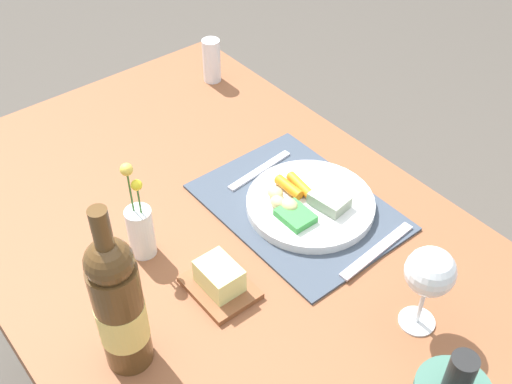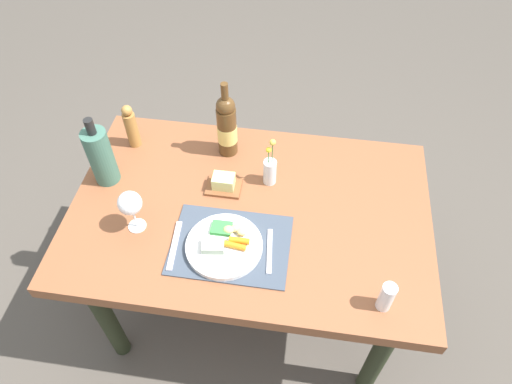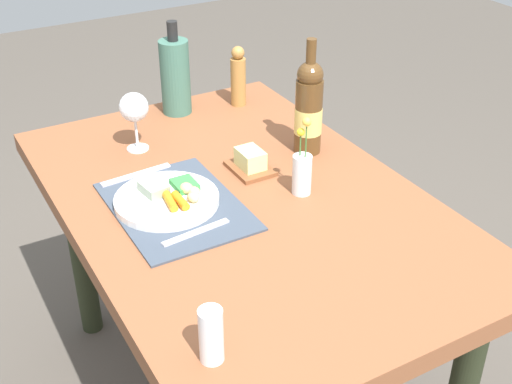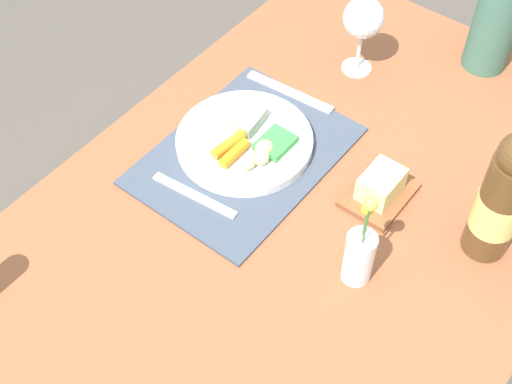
{
  "view_description": "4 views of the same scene",
  "coord_description": "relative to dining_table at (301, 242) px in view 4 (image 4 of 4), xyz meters",
  "views": [
    {
      "loc": [
        -0.72,
        0.49,
        1.62
      ],
      "look_at": [
        -0.0,
        -0.09,
        0.79
      ],
      "focal_mm": 44.43,
      "sensor_mm": 36.0,
      "label": 1
    },
    {
      "loc": [
        0.17,
        -1.02,
        2.06
      ],
      "look_at": [
        0.02,
        0.05,
        0.77
      ],
      "focal_mm": 32.58,
      "sensor_mm": 36.0,
      "label": 2
    },
    {
      "loc": [
        1.29,
        -0.69,
        1.64
      ],
      "look_at": [
        0.09,
        -0.01,
        0.79
      ],
      "focal_mm": 47.62,
      "sensor_mm": 36.0,
      "label": 3
    },
    {
      "loc": [
        0.65,
        0.4,
        1.73
      ],
      "look_at": [
        0.08,
        -0.05,
        0.83
      ],
      "focal_mm": 49.7,
      "sensor_mm": 36.0,
      "label": 4
    }
  ],
  "objects": [
    {
      "name": "fork",
      "position": [
        -0.23,
        -0.2,
        0.1
      ],
      "size": [
        0.03,
        0.2,
        0.0
      ],
      "primitive_type": "cube",
      "rotation": [
        0.0,
        0.0,
        0.08
      ],
      "color": "silver",
      "rests_on": "placemat"
    },
    {
      "name": "dinner_plate",
      "position": [
        -0.06,
        -0.18,
        0.11
      ],
      "size": [
        0.26,
        0.26,
        0.05
      ],
      "color": "white",
      "rests_on": "placemat"
    },
    {
      "name": "knife",
      "position": [
        0.1,
        -0.17,
        0.1
      ],
      "size": [
        0.03,
        0.18,
        0.0
      ],
      "primitive_type": "cube",
      "rotation": [
        0.0,
        0.0,
        0.1
      ],
      "color": "silver",
      "rests_on": "placemat"
    },
    {
      "name": "wine_glass",
      "position": [
        -0.38,
        -0.13,
        0.22
      ],
      "size": [
        0.08,
        0.08,
        0.17
      ],
      "color": "white",
      "rests_on": "dining_table"
    },
    {
      "name": "cooler_bottle",
      "position": [
        -0.56,
        0.07,
        0.22
      ],
      "size": [
        0.09,
        0.09,
        0.29
      ],
      "color": "#3C6657",
      "rests_on": "dining_table"
    },
    {
      "name": "placemat",
      "position": [
        -0.04,
        -0.17,
        0.1
      ],
      "size": [
        0.4,
        0.3,
        0.01
      ],
      "primitive_type": "cube",
      "color": "#3B4553",
      "rests_on": "dining_table"
    },
    {
      "name": "flower_vase",
      "position": [
        0.05,
        0.14,
        0.16
      ],
      "size": [
        0.05,
        0.05,
        0.21
      ],
      "color": "silver",
      "rests_on": "dining_table"
    },
    {
      "name": "wine_bottle",
      "position": [
        -0.13,
        0.28,
        0.23
      ],
      "size": [
        0.08,
        0.08,
        0.33
      ],
      "color": "#52361A",
      "rests_on": "dining_table"
    },
    {
      "name": "ground_plane",
      "position": [
        0.0,
        0.0,
        -0.64
      ],
      "size": [
        8.0,
        8.0,
        0.0
      ],
      "primitive_type": "plane",
      "color": "#4D463F"
    },
    {
      "name": "dining_table",
      "position": [
        0.0,
        0.0,
        0.0
      ],
      "size": [
        1.31,
        0.85,
        0.73
      ],
      "color": "brown",
      "rests_on": "ground_plane"
    },
    {
      "name": "butter_dish",
      "position": [
        -0.11,
        0.09,
        0.12
      ],
      "size": [
        0.13,
        0.1,
        0.06
      ],
      "color": "brown",
      "rests_on": "dining_table"
    }
  ]
}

